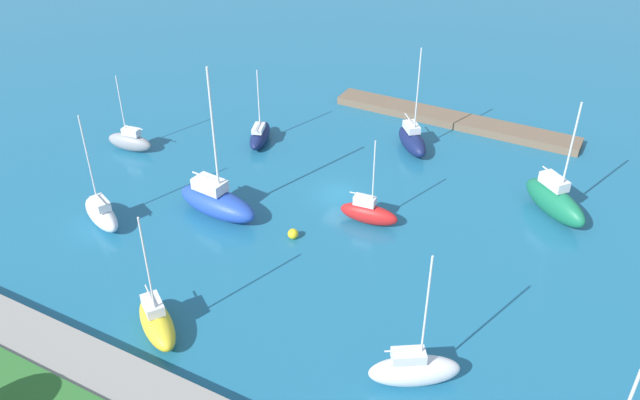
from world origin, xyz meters
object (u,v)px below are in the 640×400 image
sailboat_gray_center_basin (130,141)px  sailboat_navy_mid_basin (260,135)px  sailboat_yellow_near_pier (157,321)px  sailboat_red_off_beacon (368,213)px  sailboat_white_inner_mooring (101,213)px  sailboat_green_west_end (555,200)px  pier_dock (453,120)px  sailboat_blue_east_end (217,201)px  mooring_buoy_yellow (293,234)px  sailboat_navy_lone_south (412,140)px  sailboat_white_far_south (414,369)px

sailboat_gray_center_basin → sailboat_navy_mid_basin: bearing=-152.2°
sailboat_yellow_near_pier → sailboat_red_off_beacon: (-7.09, -18.48, -0.04)m
sailboat_white_inner_mooring → sailboat_green_west_end: 38.12m
pier_dock → sailboat_red_off_beacon: (0.33, 21.30, 0.59)m
sailboat_blue_east_end → mooring_buoy_yellow: bearing=6.3°
pier_dock → sailboat_navy_mid_basin: (15.99, 13.60, 0.49)m
sailboat_white_inner_mooring → sailboat_red_off_beacon: sailboat_white_inner_mooring is taller
sailboat_navy_lone_south → mooring_buoy_yellow: sailboat_navy_lone_south is taller
pier_dock → sailboat_yellow_near_pier: bearing=79.4°
sailboat_green_west_end → sailboat_navy_mid_basin: bearing=-139.2°
sailboat_navy_mid_basin → mooring_buoy_yellow: size_ratio=8.93×
sailboat_gray_center_basin → sailboat_navy_lone_south: 28.17m
sailboat_blue_east_end → sailboat_navy_lone_south: 21.34m
sailboat_green_west_end → sailboat_white_inner_mooring: bearing=-110.6°
sailboat_white_far_south → sailboat_red_off_beacon: bearing=91.3°
pier_dock → sailboat_red_off_beacon: size_ratio=3.39×
sailboat_gray_center_basin → sailboat_white_far_south: bearing=150.5°
pier_dock → sailboat_white_far_south: 36.88m
sailboat_blue_east_end → sailboat_white_far_south: 23.45m
sailboat_yellow_near_pier → sailboat_red_off_beacon: size_ratio=1.24×
sailboat_blue_east_end → sailboat_white_far_south: (-21.50, 9.37, -0.21)m
sailboat_blue_east_end → sailboat_white_far_south: size_ratio=1.36×
sailboat_white_far_south → sailboat_navy_lone_south: bearing=79.1°
sailboat_blue_east_end → mooring_buoy_yellow: size_ratio=15.53×
pier_dock → sailboat_white_inner_mooring: 37.66m
sailboat_white_far_south → sailboat_navy_lone_south: (11.10, -28.00, -0.03)m
sailboat_navy_mid_basin → sailboat_yellow_near_pier: size_ratio=0.80×
pier_dock → sailboat_navy_mid_basin: sailboat_navy_mid_basin is taller
sailboat_gray_center_basin → sailboat_green_west_end: size_ratio=0.74×
pier_dock → sailboat_green_west_end: (-13.07, 12.77, 1.03)m
sailboat_gray_center_basin → sailboat_navy_lone_south: (-24.79, -13.37, 0.10)m
sailboat_white_inner_mooring → sailboat_yellow_near_pier: size_ratio=1.02×
sailboat_navy_lone_south → sailboat_gray_center_basin: bearing=-102.6°
sailboat_navy_mid_basin → mooring_buoy_yellow: 16.86m
sailboat_navy_mid_basin → mooring_buoy_yellow: bearing=-158.4°
sailboat_gray_center_basin → sailboat_white_far_south: (-35.89, 14.63, 0.12)m
sailboat_red_off_beacon → sailboat_white_far_south: bearing=-61.7°
sailboat_navy_lone_south → mooring_buoy_yellow: 18.77m
sailboat_green_west_end → sailboat_red_off_beacon: size_ratio=1.36×
sailboat_yellow_near_pier → sailboat_navy_lone_south: 32.59m
sailboat_green_west_end → sailboat_white_far_south: sailboat_green_west_end is taller
sailboat_navy_lone_south → sailboat_white_far_south: bearing=-19.3°
sailboat_white_inner_mooring → mooring_buoy_yellow: bearing=-134.9°
sailboat_gray_center_basin → pier_dock: bearing=-149.0°
sailboat_white_inner_mooring → sailboat_red_off_beacon: (-19.51, -10.71, -0.10)m
sailboat_gray_center_basin → mooring_buoy_yellow: sailboat_gray_center_basin is taller
pier_dock → sailboat_blue_east_end: (12.19, 26.31, 0.95)m
sailboat_white_inner_mooring → sailboat_gray_center_basin: 12.86m
sailboat_gray_center_basin → sailboat_navy_lone_south: bearing=-159.0°
sailboat_navy_mid_basin → sailboat_navy_lone_south: size_ratio=0.72×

